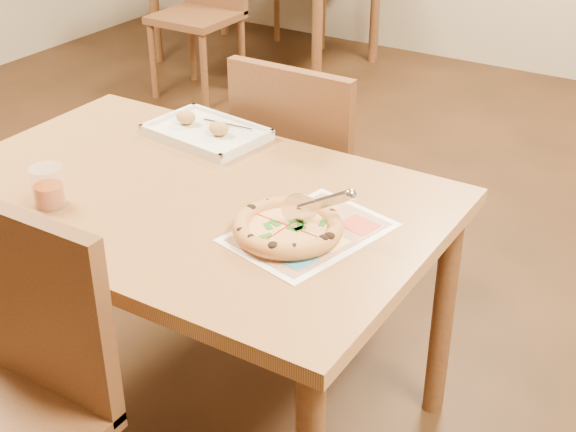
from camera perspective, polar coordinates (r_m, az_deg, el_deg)
The scene contains 9 objects.
dining_table at distance 2.09m, azimuth -7.24°, elevation -0.38°, with size 1.30×0.85×0.72m.
chair_near at distance 1.79m, azimuth -19.25°, elevation -10.39°, with size 0.42×0.42×0.47m.
chair_far at distance 2.56m, azimuth 1.20°, elevation 3.94°, with size 0.42×0.42×0.47m.
plate at distance 1.85m, azimuth 0.00°, elevation -1.18°, with size 0.24×0.24×0.01m, color white.
pizza at distance 1.83m, azimuth -0.02°, elevation -0.81°, with size 0.26×0.26×0.04m.
pizza_cutter at distance 1.80m, azimuth 2.02°, elevation 0.82°, with size 0.14×0.08×0.09m.
appetizer_tray at distance 2.36m, azimuth -5.86°, elevation 5.94°, with size 0.36×0.27×0.06m.
glass_tumbler at distance 2.04m, azimuth -16.66°, elevation 1.86°, with size 0.08×0.08×0.10m.
menu at distance 1.86m, azimuth 1.53°, elevation -1.17°, with size 0.26×0.36×0.01m, color white.
Camera 1 is at (1.18, -1.39, 1.66)m, focal length 50.00 mm.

